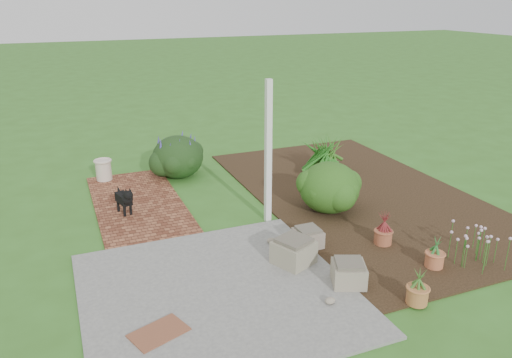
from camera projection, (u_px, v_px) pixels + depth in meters
name	position (u px, v px, depth m)	size (l,w,h in m)	color
ground	(254.00, 226.00, 8.65)	(80.00, 80.00, 0.00)	#356720
concrete_patio	(217.00, 292.00, 6.68)	(3.50, 3.50, 0.04)	slate
brick_path	(138.00, 203.00, 9.56)	(1.60, 3.50, 0.04)	#5A2C1C
garden_bed	(360.00, 194.00, 9.97)	(4.00, 7.00, 0.03)	black
veranda_post	(268.00, 153.00, 8.41)	(0.10, 0.10, 2.50)	white
stone_trough_near	(349.00, 274.00, 6.80)	(0.44, 0.44, 0.29)	gray
stone_trough_mid	(308.00, 238.00, 7.83)	(0.40, 0.40, 0.26)	gray
stone_trough_far	(294.00, 252.00, 7.33)	(0.51, 0.51, 0.34)	gray
coir_doormat	(159.00, 332.00, 5.84)	(0.64, 0.41, 0.02)	brown
black_dog	(125.00, 198.00, 8.93)	(0.28, 0.57, 0.50)	black
cream_ceramic_urn	(104.00, 170.00, 10.62)	(0.33, 0.33, 0.44)	beige
evergreen_shrub	(329.00, 186.00, 9.06)	(1.10, 1.10, 0.94)	#1C4113
agapanthus_clump_back	(320.00, 152.00, 10.93)	(1.11, 1.11, 1.00)	#113B0A
agapanthus_clump_front	(327.00, 150.00, 11.22)	(1.03, 1.03, 0.91)	#1F4214
pink_flower_patch	(478.00, 244.00, 7.38)	(0.86, 0.86, 0.55)	#113D0F
terracotta_pot_bronze	(383.00, 237.00, 7.94)	(0.28, 0.28, 0.23)	#995234
terracotta_pot_small_left	(434.00, 260.00, 7.26)	(0.26, 0.26, 0.22)	#B4633D
terracotta_pot_small_right	(417.00, 295.00, 6.39)	(0.27, 0.27, 0.23)	#AE6A3B
purple_flowering_bush	(178.00, 156.00, 10.87)	(1.10, 1.10, 0.94)	black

